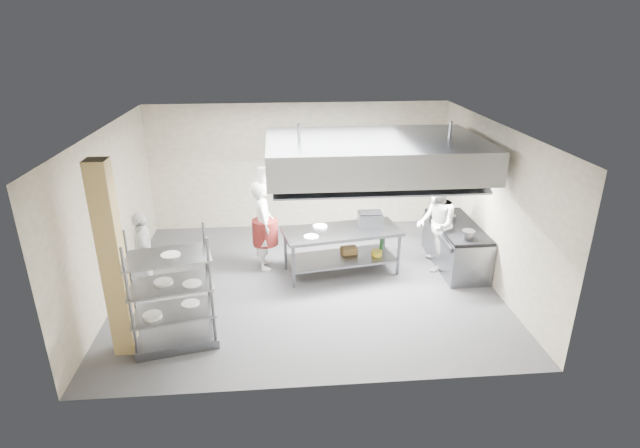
{
  "coord_description": "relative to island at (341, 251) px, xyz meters",
  "views": [
    {
      "loc": [
        -0.5,
        -8.55,
        4.65
      ],
      "look_at": [
        0.26,
        0.2,
        1.13
      ],
      "focal_mm": 28.0,
      "sensor_mm": 36.0,
      "label": 1
    }
  ],
  "objects": [
    {
      "name": "chef_head",
      "position": [
        -1.54,
        0.36,
        0.47
      ],
      "size": [
        0.52,
        0.72,
        1.84
      ],
      "primitive_type": "imported",
      "rotation": [
        0.0,
        0.0,
        1.7
      ],
      "color": "silver",
      "rests_on": "floor"
    },
    {
      "name": "wall_shelf",
      "position": [
        1.09,
        2.45,
        1.04
      ],
      "size": [
        1.5,
        0.28,
        0.04
      ],
      "primitive_type": "cube",
      "color": "gray",
      "rests_on": "wall_back"
    },
    {
      "name": "wall_back",
      "position": [
        -0.71,
        2.61,
        1.04
      ],
      "size": [
        7.0,
        0.0,
        7.0
      ],
      "primitive_type": "plane",
      "rotation": [
        1.57,
        0.0,
        0.0
      ],
      "color": "gray",
      "rests_on": "ground"
    },
    {
      "name": "wall_right",
      "position": [
        2.79,
        -0.39,
        1.04
      ],
      "size": [
        0.0,
        6.0,
        6.0
      ],
      "primitive_type": "plane",
      "rotation": [
        1.57,
        0.0,
        -1.57
      ],
      "color": "gray",
      "rests_on": "ground"
    },
    {
      "name": "hood_strip_a",
      "position": [
        -0.31,
        0.01,
        1.62
      ],
      "size": [
        1.6,
        0.12,
        0.04
      ],
      "primitive_type": "cube",
      "color": "white",
      "rests_on": "exhaust_hood"
    },
    {
      "name": "pass_rack",
      "position": [
        -2.87,
        -2.19,
        0.47
      ],
      "size": [
        1.36,
        0.97,
        1.86
      ],
      "primitive_type": null,
      "rotation": [
        0.0,
        0.0,
        0.21
      ],
      "color": "gray",
      "rests_on": "floor"
    },
    {
      "name": "chef_plating",
      "position": [
        -3.71,
        -0.41,
        0.32
      ],
      "size": [
        0.57,
        0.97,
        1.55
      ],
      "primitive_type": "imported",
      "rotation": [
        0.0,
        0.0,
        -1.34
      ],
      "color": "white",
      "rests_on": "floor"
    },
    {
      "name": "griddle",
      "position": [
        0.61,
        0.25,
        0.57
      ],
      "size": [
        0.49,
        0.39,
        0.24
      ],
      "primitive_type": "cube",
      "rotation": [
        0.0,
        0.0,
        -0.03
      ],
      "color": "slate",
      "rests_on": "island_worktop"
    },
    {
      "name": "plate_stack",
      "position": [
        -2.87,
        -2.19,
        0.14
      ],
      "size": [
        0.28,
        0.28,
        0.05
      ],
      "primitive_type": "cylinder",
      "color": "white",
      "rests_on": "pass_rack"
    },
    {
      "name": "cooking_range",
      "position": [
        2.37,
        0.11,
        -0.04
      ],
      "size": [
        0.8,
        2.0,
        0.84
      ],
      "primitive_type": "cube",
      "color": "gray",
      "rests_on": "floor"
    },
    {
      "name": "island",
      "position": [
        0.0,
        0.0,
        0.0
      ],
      "size": [
        2.41,
        1.32,
        0.91
      ],
      "primitive_type": null,
      "rotation": [
        0.0,
        0.0,
        0.17
      ],
      "color": "gray",
      "rests_on": "floor"
    },
    {
      "name": "floor",
      "position": [
        -0.71,
        -0.39,
        -0.46
      ],
      "size": [
        7.0,
        7.0,
        0.0
      ],
      "primitive_type": "plane",
      "color": "#353537",
      "rests_on": "ground"
    },
    {
      "name": "exhaust_hood",
      "position": [
        0.59,
        0.01,
        1.94
      ],
      "size": [
        4.0,
        2.5,
        0.6
      ],
      "primitive_type": "cube",
      "color": "gray",
      "rests_on": "ceiling"
    },
    {
      "name": "wall_left",
      "position": [
        -4.21,
        -0.39,
        1.04
      ],
      "size": [
        0.0,
        6.0,
        6.0
      ],
      "primitive_type": "plane",
      "rotation": [
        1.57,
        0.0,
        1.57
      ],
      "color": "gray",
      "rests_on": "ground"
    },
    {
      "name": "ceiling",
      "position": [
        -0.71,
        -0.39,
        2.54
      ],
      "size": [
        7.0,
        7.0,
        0.0
      ],
      "primitive_type": "plane",
      "rotation": [
        3.14,
        0.0,
        0.0
      ],
      "color": "silver",
      "rests_on": "wall_back"
    },
    {
      "name": "column",
      "position": [
        -3.61,
        -2.29,
        1.04
      ],
      "size": [
        0.3,
        0.3,
        3.0
      ],
      "primitive_type": "cube",
      "color": "#D8B76E",
      "rests_on": "floor"
    },
    {
      "name": "stockpot",
      "position": [
        2.25,
        0.24,
        0.52
      ],
      "size": [
        0.23,
        0.23,
        0.16
      ],
      "primitive_type": "cylinder",
      "color": "gray",
      "rests_on": "range_top"
    },
    {
      "name": "wicker_basket",
      "position": [
        0.18,
        0.16,
        -0.07
      ],
      "size": [
        0.35,
        0.27,
        0.14
      ],
      "primitive_type": "cube",
      "rotation": [
        0.0,
        0.0,
        0.2
      ],
      "color": "olive",
      "rests_on": "island_undershelf"
    },
    {
      "name": "island_worktop",
      "position": [
        0.0,
        0.0,
        0.42
      ],
      "size": [
        2.41,
        1.32,
        0.06
      ],
      "primitive_type": "cube",
      "rotation": [
        0.0,
        0.0,
        0.17
      ],
      "color": "gray",
      "rests_on": "island"
    },
    {
      "name": "hood_strip_b",
      "position": [
        1.49,
        0.01,
        1.62
      ],
      "size": [
        1.6,
        0.12,
        0.04
      ],
      "primitive_type": "cube",
      "color": "white",
      "rests_on": "exhaust_hood"
    },
    {
      "name": "range_top",
      "position": [
        2.37,
        0.11,
        0.41
      ],
      "size": [
        0.78,
        1.96,
        0.06
      ],
      "primitive_type": "cube",
      "color": "black",
      "rests_on": "cooking_range"
    },
    {
      "name": "chef_line",
      "position": [
        1.89,
        0.04,
        0.49
      ],
      "size": [
        0.86,
        1.03,
        1.9
      ],
      "primitive_type": "imported",
      "rotation": [
        0.0,
        0.0,
        -1.74
      ],
      "color": "white",
      "rests_on": "floor"
    },
    {
      "name": "island_undershelf",
      "position": [
        0.0,
        0.0,
        -0.16
      ],
      "size": [
        2.21,
        1.19,
        0.04
      ],
      "primitive_type": "cube",
      "rotation": [
        0.0,
        0.0,
        0.17
      ],
      "color": "slate",
      "rests_on": "island"
    }
  ]
}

